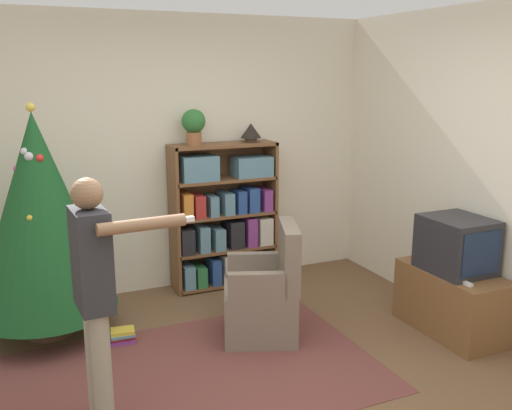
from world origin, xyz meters
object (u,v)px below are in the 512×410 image
armchair (265,298)px  potted_plant (194,124)px  bookshelf (225,218)px  television (457,245)px  table_lamp (251,131)px  christmas_tree (40,215)px  standing_person (95,286)px

armchair → potted_plant: size_ratio=2.80×
bookshelf → potted_plant: bearing=178.4°
bookshelf → potted_plant: 0.97m
bookshelf → television: bookshelf is taller
bookshelf → table_lamp: table_lamp is taller
bookshelf → christmas_tree: (-1.70, -0.46, 0.32)m
christmas_tree → table_lamp: 2.10m
christmas_tree → standing_person: christmas_tree is taller
television → standing_person: (-2.80, -0.16, 0.15)m
bookshelf → television: bearing=-53.3°
television → christmas_tree: bearing=156.9°
christmas_tree → table_lamp: (1.98, 0.47, 0.51)m
bookshelf → table_lamp: (0.28, 0.01, 0.83)m
potted_plant → table_lamp: size_ratio=1.64×
bookshelf → television: 2.17m
standing_person → table_lamp: bearing=133.5°
standing_person → potted_plant: (1.22, 1.91, 0.71)m
bookshelf → standing_person: size_ratio=0.93×
standing_person → table_lamp: size_ratio=7.58×
potted_plant → christmas_tree: bearing=-161.6°
television → christmas_tree: size_ratio=0.28×
television → potted_plant: 2.51m
armchair → table_lamp: (0.40, 1.20, 1.19)m
television → standing_person: size_ratio=0.35×
christmas_tree → potted_plant: (1.41, 0.47, 0.60)m
bookshelf → armchair: 1.25m
potted_plant → table_lamp: (0.57, 0.00, -0.09)m
bookshelf → table_lamp: 0.88m
potted_plant → table_lamp: potted_plant is taller
potted_plant → television: bearing=-47.7°
bookshelf → armchair: bookshelf is taller
television → potted_plant: (-1.59, 1.75, 0.86)m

